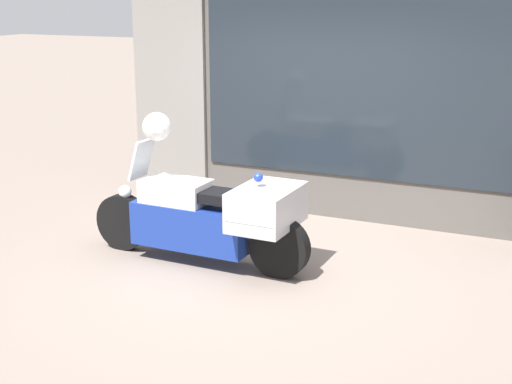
% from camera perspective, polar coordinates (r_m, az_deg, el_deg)
% --- Properties ---
extents(ground_plane, '(60.00, 60.00, 0.00)m').
position_cam_1_polar(ground_plane, '(7.24, 0.99, -5.95)').
color(ground_plane, gray).
extents(shop_building, '(5.34, 0.55, 3.98)m').
position_cam_1_polar(shop_building, '(8.76, 3.74, 11.31)').
color(shop_building, '#56514C').
rests_on(shop_building, ground).
extents(window_display, '(3.87, 0.30, 1.94)m').
position_cam_1_polar(window_display, '(8.79, 8.85, 1.00)').
color(window_display, slate).
rests_on(window_display, ground).
extents(paramedic_motorcycle, '(2.43, 0.81, 1.23)m').
position_cam_1_polar(paramedic_motorcycle, '(7.11, -3.33, -1.90)').
color(paramedic_motorcycle, black).
rests_on(paramedic_motorcycle, ground).
extents(white_helmet, '(0.29, 0.29, 0.29)m').
position_cam_1_polar(white_helmet, '(7.23, -7.94, 5.20)').
color(white_helmet, white).
rests_on(white_helmet, paramedic_motorcycle).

